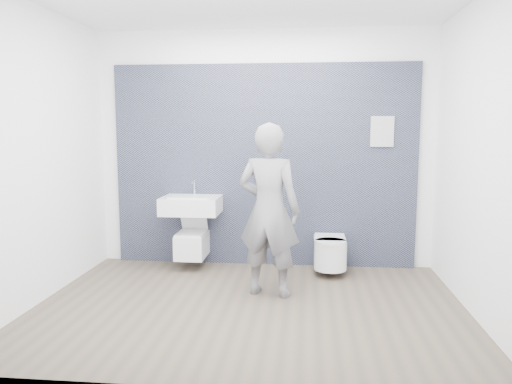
# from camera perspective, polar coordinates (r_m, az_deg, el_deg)

# --- Properties ---
(ground) EXTENTS (4.00, 4.00, 0.00)m
(ground) POSITION_cam_1_polar(r_m,az_deg,el_deg) (4.79, -0.76, -12.90)
(ground) COLOR brown
(ground) RESTS_ON ground
(room_shell) EXTENTS (4.00, 4.00, 4.00)m
(room_shell) POSITION_cam_1_polar(r_m,az_deg,el_deg) (4.49, -0.80, 8.38)
(room_shell) COLOR white
(room_shell) RESTS_ON ground
(tile_wall) EXTENTS (3.60, 0.06, 2.40)m
(tile_wall) POSITION_cam_1_polar(r_m,az_deg,el_deg) (6.18, 0.84, -8.16)
(tile_wall) COLOR black
(tile_wall) RESTS_ON ground
(washbasin) EXTENTS (0.67, 0.50, 0.50)m
(washbasin) POSITION_cam_1_polar(r_m,az_deg,el_deg) (5.88, -7.43, -1.45)
(washbasin) COLOR white
(washbasin) RESTS_ON ground
(toilet_square) EXTENTS (0.33, 0.48, 0.61)m
(toilet_square) POSITION_cam_1_polar(r_m,az_deg,el_deg) (5.98, -7.32, -5.82)
(toilet_square) COLOR white
(toilet_square) RESTS_ON ground
(toilet_rounded) EXTENTS (0.36, 0.61, 0.33)m
(toilet_rounded) POSITION_cam_1_polar(r_m,az_deg,el_deg) (5.78, 8.46, -6.83)
(toilet_rounded) COLOR white
(toilet_rounded) RESTS_ON ground
(info_placard) EXTENTS (0.26, 0.03, 0.35)m
(info_placard) POSITION_cam_1_polar(r_m,az_deg,el_deg) (6.18, 13.74, -8.40)
(info_placard) COLOR white
(info_placard) RESTS_ON ground
(visitor) EXTENTS (0.70, 0.54, 1.71)m
(visitor) POSITION_cam_1_polar(r_m,az_deg,el_deg) (4.90, 1.49, -2.09)
(visitor) COLOR slate
(visitor) RESTS_ON ground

